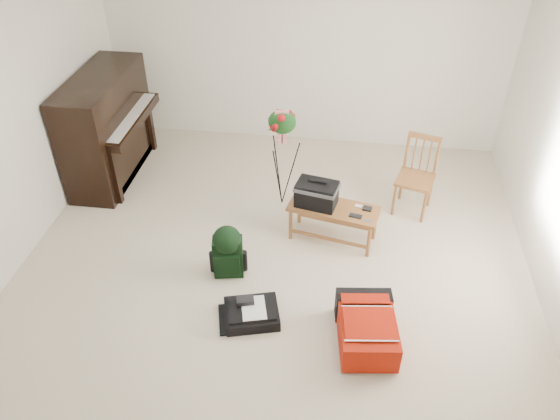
# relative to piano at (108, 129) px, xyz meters

# --- Properties ---
(floor) EXTENTS (5.00, 5.50, 0.01)m
(floor) POSITION_rel_piano_xyz_m (2.19, -1.60, -0.60)
(floor) COLOR beige
(floor) RESTS_ON ground
(ceiling) EXTENTS (5.00, 5.50, 0.01)m
(ceiling) POSITION_rel_piano_xyz_m (2.19, -1.60, 1.90)
(ceiling) COLOR white
(ceiling) RESTS_ON wall_back
(wall_back) EXTENTS (5.00, 0.04, 2.50)m
(wall_back) POSITION_rel_piano_xyz_m (2.19, 1.15, 0.65)
(wall_back) COLOR white
(wall_back) RESTS_ON floor
(piano) EXTENTS (0.71, 1.50, 1.25)m
(piano) POSITION_rel_piano_xyz_m (0.00, 0.00, 0.00)
(piano) COLOR black
(piano) RESTS_ON floor
(bench) EXTENTS (0.97, 0.54, 0.70)m
(bench) POSITION_rel_piano_xyz_m (2.60, -0.92, -0.10)
(bench) COLOR #995E32
(bench) RESTS_ON floor
(dining_chair) EXTENTS (0.47, 0.47, 0.88)m
(dining_chair) POSITION_rel_piano_xyz_m (3.57, -0.26, -0.17)
(dining_chair) COLOR #995E32
(dining_chair) RESTS_ON floor
(red_suitcase) EXTENTS (0.55, 0.75, 0.30)m
(red_suitcase) POSITION_rel_piano_xyz_m (3.09, -2.18, -0.44)
(red_suitcase) COLOR #BC1C08
(red_suitcase) RESTS_ON floor
(black_duffel) EXTENTS (0.56, 0.49, 0.20)m
(black_duffel) POSITION_rel_piano_xyz_m (2.09, -2.12, -0.53)
(black_duffel) COLOR black
(black_duffel) RESTS_ON floor
(green_backpack) EXTENTS (0.31, 0.28, 0.56)m
(green_backpack) POSITION_rel_piano_xyz_m (1.76, -1.58, -0.29)
(green_backpack) COLOR black
(green_backpack) RESTS_ON floor
(flower_stand) EXTENTS (0.43, 0.43, 1.20)m
(flower_stand) POSITION_rel_piano_xyz_m (2.12, -0.36, -0.01)
(flower_stand) COLOR black
(flower_stand) RESTS_ON floor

